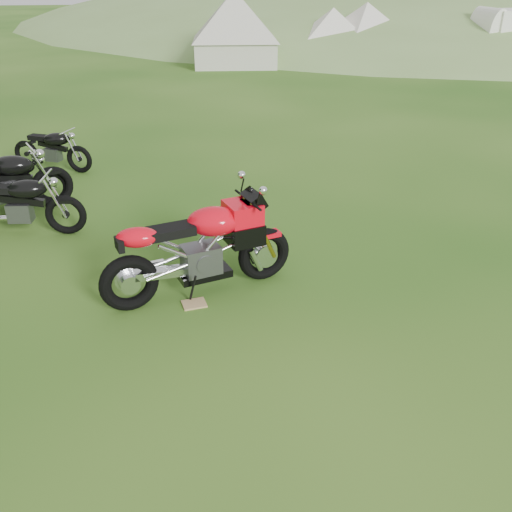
{
  "coord_description": "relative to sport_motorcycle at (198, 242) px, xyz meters",
  "views": [
    {
      "loc": [
        -0.8,
        -5.42,
        3.57
      ],
      "look_at": [
        -0.07,
        0.4,
        0.58
      ],
      "focal_mm": 40.0,
      "sensor_mm": 36.0,
      "label": 1
    }
  ],
  "objects": [
    {
      "name": "hedgerow",
      "position": [
        24.72,
        39.37,
        -0.68
      ],
      "size": [
        36.0,
        1.2,
        8.6
      ],
      "primitive_type": null,
      "color": "black",
      "rests_on": "ground"
    },
    {
      "name": "sport_motorcycle",
      "position": [
        0.0,
        0.0,
        0.0
      ],
      "size": [
        2.35,
        1.26,
        1.37
      ],
      "primitive_type": null,
      "rotation": [
        0.0,
        0.0,
        0.32
      ],
      "color": "red",
      "rests_on": "ground"
    },
    {
      "name": "vintage_moto_c",
      "position": [
        -2.66,
        5.07,
        -0.25
      ],
      "size": [
        1.67,
        1.03,
        0.87
      ],
      "primitive_type": null,
      "rotation": [
        0.0,
        0.0,
        -0.42
      ],
      "color": "black",
      "rests_on": "ground"
    },
    {
      "name": "plywood_board",
      "position": [
        -0.09,
        -0.27,
        -0.67
      ],
      "size": [
        0.31,
        0.27,
        0.02
      ],
      "primitive_type": "cube",
      "rotation": [
        0.0,
        0.0,
        0.2
      ],
      "color": "tan",
      "rests_on": "ground"
    },
    {
      "name": "hillside",
      "position": [
        24.72,
        39.37,
        -0.68
      ],
      "size": [
        80.0,
        64.0,
        8.0
      ],
      "primitive_type": "ellipsoid",
      "color": "#72954B",
      "rests_on": "ground"
    },
    {
      "name": "vintage_moto_d",
      "position": [
        -2.56,
        2.03,
        -0.19
      ],
      "size": [
        1.92,
        0.61,
        0.99
      ],
      "primitive_type": null,
      "rotation": [
        0.0,
        0.0,
        -0.09
      ],
      "color": "black",
      "rests_on": "ground"
    },
    {
      "name": "vintage_moto_b",
      "position": [
        -2.98,
        2.81,
        -0.13
      ],
      "size": [
        2.13,
        1.33,
        1.11
      ],
      "primitive_type": null,
      "rotation": [
        0.0,
        0.0,
        0.43
      ],
      "color": "black",
      "rests_on": "ground"
    },
    {
      "name": "ground",
      "position": [
        0.72,
        -0.63,
        -0.68
      ],
      "size": [
        120.0,
        120.0,
        0.0
      ],
      "primitive_type": "plane",
      "color": "#1C4E10",
      "rests_on": "ground"
    },
    {
      "name": "tent_mid",
      "position": [
        6.39,
        19.33,
        0.43
      ],
      "size": [
        2.73,
        2.73,
        2.23
      ],
      "primitive_type": null,
      "rotation": [
        0.0,
        0.0,
        -0.06
      ],
      "color": "silver",
      "rests_on": "ground"
    },
    {
      "name": "tent_right",
      "position": [
        7.87,
        19.42,
        0.5
      ],
      "size": [
        3.35,
        3.35,
        2.36
      ],
      "primitive_type": null,
      "rotation": [
        0.0,
        0.0,
        0.27
      ],
      "color": "silver",
      "rests_on": "ground"
    },
    {
      "name": "tent_left",
      "position": [
        2.08,
        17.92,
        0.67
      ],
      "size": [
        3.33,
        3.33,
        2.71
      ],
      "primitive_type": null,
      "rotation": [
        0.0,
        0.0,
        -0.07
      ],
      "color": "beige",
      "rests_on": "ground"
    },
    {
      "name": "vintage_moto_a",
      "position": [
        -2.97,
        3.18,
        -0.22
      ],
      "size": [
        1.8,
        0.68,
        0.93
      ],
      "primitive_type": null,
      "rotation": [
        0.0,
        0.0,
        0.16
      ],
      "color": "black",
      "rests_on": "ground"
    }
  ]
}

